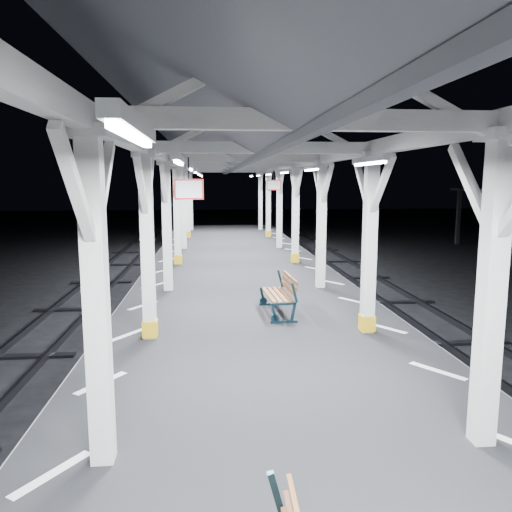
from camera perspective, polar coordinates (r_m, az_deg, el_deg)
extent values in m
plane|color=black|center=(7.85, 2.08, -20.43)|extent=(120.00, 120.00, 0.00)
cube|color=black|center=(7.62, 2.10, -17.14)|extent=(6.00, 50.00, 1.00)
cube|color=silver|center=(7.53, -17.28, -13.69)|extent=(1.00, 48.00, 0.01)
cube|color=silver|center=(8.09, 20.04, -12.24)|extent=(1.00, 48.00, 0.01)
cube|color=silver|center=(5.08, -17.76, -5.58)|extent=(0.22, 0.22, 3.20)
cube|color=silver|center=(4.95, -18.66, 13.39)|extent=(0.40, 0.40, 0.12)
cube|color=silver|center=(5.47, -17.07, 7.61)|extent=(0.10, 0.99, 0.99)
cube|color=silver|center=(4.40, -19.99, 7.33)|extent=(0.10, 0.99, 0.99)
cube|color=silver|center=(8.96, -12.29, 0.64)|extent=(0.22, 0.22, 3.20)
cube|color=silver|center=(8.89, -12.64, 11.30)|extent=(0.40, 0.40, 0.12)
cube|color=gold|center=(9.26, -12.01, -8.09)|extent=(0.26, 0.26, 0.30)
cube|color=silver|center=(9.42, -12.11, 8.05)|extent=(0.10, 0.99, 0.99)
cube|color=silver|center=(8.33, -13.00, 7.97)|extent=(0.10, 0.99, 0.99)
cube|color=silver|center=(12.91, -10.15, 3.09)|extent=(0.22, 0.22, 3.20)
cube|color=silver|center=(12.86, -10.34, 10.47)|extent=(0.40, 0.40, 0.12)
cube|color=silver|center=(13.40, -10.08, 8.21)|extent=(0.10, 0.99, 0.99)
cube|color=silver|center=(12.31, -10.50, 8.18)|extent=(0.10, 0.99, 0.99)
cube|color=silver|center=(16.89, -9.01, 4.38)|extent=(0.22, 0.22, 3.20)
cube|color=silver|center=(16.85, -9.14, 10.02)|extent=(0.40, 0.40, 0.12)
cube|color=gold|center=(17.05, -8.89, -0.38)|extent=(0.26, 0.26, 0.30)
cube|color=silver|center=(17.39, -8.98, 8.29)|extent=(0.10, 0.99, 0.99)
cube|color=silver|center=(16.30, -9.23, 8.27)|extent=(0.10, 0.99, 0.99)
cube|color=silver|center=(20.87, -8.30, 5.18)|extent=(0.22, 0.22, 3.20)
cube|color=silver|center=(20.84, -8.40, 9.74)|extent=(0.40, 0.40, 0.12)
cube|color=silver|center=(21.39, -8.29, 8.34)|extent=(0.10, 0.99, 0.99)
cube|color=silver|center=(20.29, -8.45, 8.33)|extent=(0.10, 0.99, 0.99)
cube|color=silver|center=(24.86, -7.82, 5.72)|extent=(0.22, 0.22, 3.20)
cube|color=silver|center=(24.84, -7.90, 9.55)|extent=(0.40, 0.40, 0.12)
cube|color=gold|center=(24.97, -7.75, 2.47)|extent=(0.26, 0.26, 0.30)
cube|color=silver|center=(25.38, -7.82, 8.38)|extent=(0.10, 0.99, 0.99)
cube|color=silver|center=(24.28, -7.93, 8.37)|extent=(0.10, 0.99, 0.99)
cube|color=silver|center=(28.85, -7.47, 6.12)|extent=(0.22, 0.22, 3.20)
cube|color=silver|center=(28.83, -7.53, 9.41)|extent=(0.40, 0.40, 0.12)
cube|color=silver|center=(29.38, -7.47, 8.40)|extent=(0.10, 0.99, 0.99)
cube|color=silver|center=(28.28, -7.56, 8.40)|extent=(0.10, 0.99, 0.99)
cube|color=silver|center=(5.74, 25.25, -4.39)|extent=(0.22, 0.22, 3.20)
cube|color=silver|center=(5.63, 26.36, 12.33)|extent=(0.40, 0.40, 0.12)
cube|color=silver|center=(6.09, 23.33, 7.35)|extent=(0.10, 0.99, 0.99)
cube|color=silver|center=(9.35, 12.84, 0.95)|extent=(0.22, 0.22, 3.20)
cube|color=silver|center=(9.28, 13.18, 11.16)|extent=(0.40, 0.40, 0.12)
cube|color=gold|center=(9.64, 12.55, -7.45)|extent=(0.26, 0.26, 0.30)
cube|color=silver|center=(9.79, 12.06, 8.06)|extent=(0.10, 0.99, 0.99)
cube|color=silver|center=(8.75, 14.21, 7.95)|extent=(0.10, 0.99, 0.99)
cube|color=silver|center=(13.19, 7.47, 3.26)|extent=(0.22, 0.22, 3.20)
cube|color=silver|center=(13.14, 7.62, 10.49)|extent=(0.40, 0.40, 0.12)
cube|color=silver|center=(13.67, 7.06, 8.28)|extent=(0.10, 0.99, 0.99)
cube|color=silver|center=(12.59, 8.13, 8.24)|extent=(0.10, 0.99, 0.99)
cube|color=silver|center=(17.10, 4.53, 4.51)|extent=(0.22, 0.22, 3.20)
cube|color=silver|center=(17.06, 4.60, 10.08)|extent=(0.40, 0.40, 0.12)
cube|color=gold|center=(17.26, 4.48, -0.20)|extent=(0.26, 0.26, 0.30)
cube|color=silver|center=(17.60, 4.27, 8.38)|extent=(0.10, 0.99, 0.99)
cube|color=silver|center=(16.51, 4.91, 8.36)|extent=(0.10, 0.99, 0.99)
cube|color=silver|center=(21.04, 2.69, 5.29)|extent=(0.22, 0.22, 3.20)
cube|color=silver|center=(21.01, 2.72, 9.81)|extent=(0.40, 0.40, 0.12)
cube|color=silver|center=(21.55, 2.51, 8.43)|extent=(0.10, 0.99, 0.99)
cube|color=silver|center=(20.46, 2.93, 8.41)|extent=(0.10, 0.99, 0.99)
cube|color=silver|center=(25.01, 1.42, 5.82)|extent=(0.22, 0.22, 3.20)
cube|color=silver|center=(24.98, 1.44, 9.62)|extent=(0.40, 0.40, 0.12)
cube|color=gold|center=(25.11, 1.41, 2.58)|extent=(0.26, 0.26, 0.30)
cube|color=silver|center=(25.52, 1.29, 8.45)|extent=(0.10, 0.99, 0.99)
cube|color=silver|center=(24.43, 1.59, 8.45)|extent=(0.10, 0.99, 0.99)
cube|color=silver|center=(28.98, 0.50, 6.20)|extent=(0.22, 0.22, 3.20)
cube|color=silver|center=(28.96, 0.51, 9.48)|extent=(0.40, 0.40, 0.12)
cube|color=silver|center=(29.50, 0.40, 8.47)|extent=(0.10, 0.99, 0.99)
cube|color=silver|center=(28.41, 0.62, 8.47)|extent=(0.10, 0.99, 0.99)
cube|color=silver|center=(6.92, -14.82, 13.05)|extent=(0.18, 48.00, 0.24)
cube|color=silver|center=(7.42, 18.18, 12.60)|extent=(0.18, 48.00, 0.24)
cube|color=silver|center=(4.92, 5.43, 15.23)|extent=(4.20, 0.14, 0.20)
cube|color=silver|center=(8.87, 0.56, 12.29)|extent=(4.20, 0.14, 0.20)
cube|color=silver|center=(12.85, -1.27, 11.14)|extent=(4.20, 0.14, 0.20)
cube|color=silver|center=(16.84, -2.23, 10.53)|extent=(4.20, 0.14, 0.20)
cube|color=silver|center=(20.83, -2.82, 10.15)|extent=(4.20, 0.14, 0.20)
cube|color=silver|center=(24.83, -3.22, 9.89)|extent=(4.20, 0.14, 0.20)
cube|color=silver|center=(28.83, -3.51, 9.71)|extent=(4.20, 0.14, 0.20)
cube|color=silver|center=(7.03, 2.33, 20.84)|extent=(0.16, 48.00, 0.20)
cube|color=#494B50|center=(6.91, -8.98, 17.75)|extent=(2.80, 49.00, 1.45)
cube|color=#494B50|center=(7.24, 13.06, 17.22)|extent=(2.80, 49.00, 1.45)
cube|color=silver|center=(2.85, -13.87, 14.23)|extent=(0.10, 1.35, 0.08)
cube|color=white|center=(2.85, -13.83, 13.23)|extent=(0.05, 1.25, 0.05)
cube|color=silver|center=(6.83, -8.82, 10.94)|extent=(0.10, 1.35, 0.08)
cube|color=white|center=(6.82, -8.81, 10.53)|extent=(0.05, 1.25, 0.05)
cube|color=silver|center=(10.82, -7.51, 10.06)|extent=(0.10, 1.35, 0.08)
cube|color=white|center=(10.82, -7.50, 9.80)|extent=(0.05, 1.25, 0.05)
cube|color=silver|center=(14.82, -6.91, 9.66)|extent=(0.10, 1.35, 0.08)
cube|color=white|center=(14.82, -6.90, 9.46)|extent=(0.05, 1.25, 0.05)
cube|color=silver|center=(18.81, -6.56, 9.42)|extent=(0.10, 1.35, 0.08)
cube|color=white|center=(18.81, -6.56, 9.27)|extent=(0.05, 1.25, 0.05)
cube|color=silver|center=(22.81, -6.34, 9.27)|extent=(0.10, 1.35, 0.08)
cube|color=white|center=(22.81, -6.34, 9.14)|extent=(0.05, 1.25, 0.05)
cube|color=silver|center=(26.81, -6.18, 9.16)|extent=(0.10, 1.35, 0.08)
cube|color=white|center=(26.81, -6.18, 9.05)|extent=(0.05, 1.25, 0.05)
cube|color=silver|center=(7.16, 12.83, 10.72)|extent=(0.10, 1.35, 0.08)
cube|color=white|center=(7.16, 12.82, 10.32)|extent=(0.05, 1.25, 0.05)
cube|color=silver|center=(11.03, 6.33, 10.05)|extent=(0.10, 1.35, 0.08)
cube|color=white|center=(11.03, 6.32, 9.80)|extent=(0.05, 1.25, 0.05)
cube|color=silver|center=(14.97, 3.23, 9.69)|extent=(0.10, 1.35, 0.08)
cube|color=white|center=(14.97, 3.23, 9.50)|extent=(0.05, 1.25, 0.05)
cube|color=silver|center=(18.94, 1.44, 9.47)|extent=(0.10, 1.35, 0.08)
cube|color=white|center=(18.94, 1.44, 9.32)|extent=(0.05, 1.25, 0.05)
cube|color=silver|center=(22.91, 0.26, 9.32)|extent=(0.10, 1.35, 0.08)
cube|color=white|center=(22.91, 0.26, 9.19)|extent=(0.05, 1.25, 0.05)
cube|color=silver|center=(26.90, -0.56, 9.21)|extent=(0.10, 1.35, 0.08)
cube|color=white|center=(26.90, -0.56, 9.10)|extent=(0.05, 1.25, 0.05)
cylinder|color=black|center=(8.63, -7.72, 9.92)|extent=(0.02, 0.02, 0.36)
cube|color=red|center=(8.63, -7.67, 7.57)|extent=(0.50, 0.03, 0.35)
cube|color=white|center=(8.63, -7.67, 7.57)|extent=(0.44, 0.04, 0.29)
cylinder|color=black|center=(17.27, 2.05, 9.29)|extent=(0.02, 0.02, 0.36)
cube|color=red|center=(17.27, 2.05, 8.11)|extent=(0.50, 0.03, 0.35)
cube|color=white|center=(17.27, 2.05, 8.11)|extent=(0.44, 0.05, 0.29)
cube|color=black|center=(32.50, 22.12, 4.15)|extent=(0.20, 0.20, 3.30)
sphere|color=silver|center=(32.43, 22.27, 6.91)|extent=(0.20, 0.20, 0.20)
cube|color=black|center=(3.84, 2.52, -25.99)|extent=(0.15, 0.05, 0.41)
cube|color=black|center=(10.03, 3.23, -7.52)|extent=(0.55, 0.08, 0.06)
cube|color=black|center=(9.94, 2.08, -6.56)|extent=(0.14, 0.05, 0.43)
cube|color=black|center=(10.01, 4.27, -6.46)|extent=(0.13, 0.05, 0.43)
cube|color=black|center=(9.92, 4.40, -4.20)|extent=(0.15, 0.05, 0.40)
cube|color=black|center=(11.42, 1.76, -5.50)|extent=(0.55, 0.08, 0.06)
cube|color=black|center=(11.35, 0.75, -4.64)|extent=(0.14, 0.05, 0.43)
cube|color=black|center=(11.41, 2.67, -4.57)|extent=(0.13, 0.05, 0.43)
cube|color=black|center=(11.33, 2.78, -2.58)|extent=(0.15, 0.05, 0.40)
cube|color=brown|center=(10.60, 1.48, -4.47)|extent=(0.16, 1.40, 0.03)
cube|color=brown|center=(10.62, 2.11, -4.45)|extent=(0.16, 1.40, 0.03)
cube|color=brown|center=(10.64, 2.75, -4.43)|extent=(0.16, 1.40, 0.03)
cube|color=brown|center=(10.66, 3.38, -4.40)|extent=(0.16, 1.40, 0.03)
cube|color=brown|center=(10.65, 3.73, -3.72)|extent=(0.12, 1.40, 0.09)
cube|color=brown|center=(10.62, 3.83, -3.08)|extent=(0.12, 1.40, 0.09)
cube|color=brown|center=(10.60, 3.94, -2.45)|extent=(0.12, 1.40, 0.09)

